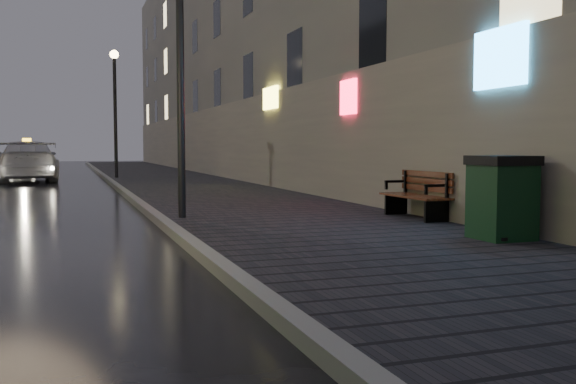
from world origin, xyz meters
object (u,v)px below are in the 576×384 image
object	(u,v)px
bench	(418,194)
car_far	(24,157)
trash_bin	(502,197)
lamp_near	(180,34)
lamp_far	(115,97)
taxi_mid	(27,161)

from	to	relation	value
bench	car_far	bearing A→B (deg)	102.50
bench	trash_bin	distance (m)	2.74
lamp_near	bench	bearing A→B (deg)	-20.20
bench	lamp_far	bearing A→B (deg)	102.35
lamp_far	taxi_mid	xyz separation A→B (m)	(-3.51, 1.06, -2.66)
lamp_far	trash_bin	distance (m)	20.75
lamp_near	bench	world-z (taller)	lamp_near
lamp_far	bench	world-z (taller)	lamp_far
lamp_far	taxi_mid	size ratio (longest dim) A/B	0.93
trash_bin	taxi_mid	xyz separation A→B (m)	(-7.30, 21.28, 0.08)
taxi_mid	lamp_far	bearing A→B (deg)	159.40
taxi_mid	trash_bin	bearing A→B (deg)	105.08
car_far	trash_bin	bearing A→B (deg)	105.23
taxi_mid	bench	bearing A→B (deg)	108.36
trash_bin	taxi_mid	world-z (taller)	taxi_mid
trash_bin	lamp_far	bearing A→B (deg)	100.42
trash_bin	car_far	world-z (taller)	car_far
lamp_near	lamp_far	size ratio (longest dim) A/B	1.00
bench	car_far	xyz separation A→B (m)	(-8.73, 37.13, 0.13)
bench	trash_bin	world-z (taller)	trash_bin
bench	car_far	world-z (taller)	car_far
lamp_near	lamp_far	world-z (taller)	same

